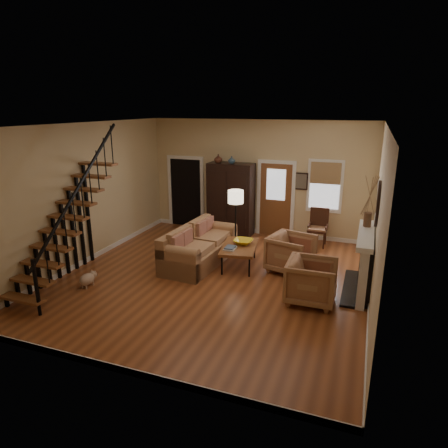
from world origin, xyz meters
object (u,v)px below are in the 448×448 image
(armchair_right, at_px, (291,253))
(side_chair, at_px, (318,228))
(coffee_table, at_px, (239,256))
(armoire, at_px, (231,199))
(floor_lamp, at_px, (236,223))
(sofa, at_px, (200,246))
(armchair_left, at_px, (312,281))

(armchair_right, relative_size, side_chair, 0.93)
(coffee_table, bearing_deg, armoire, 113.84)
(coffee_table, relative_size, floor_lamp, 0.79)
(side_chair, bearing_deg, sofa, -138.32)
(floor_lamp, bearing_deg, armoire, 113.10)
(sofa, relative_size, coffee_table, 1.76)
(armchair_left, bearing_deg, coffee_table, 55.67)
(side_chair, bearing_deg, armoire, 175.52)
(floor_lamp, bearing_deg, armchair_right, -19.80)
(coffee_table, height_order, armchair_left, armchair_left)
(sofa, distance_m, armchair_left, 3.02)
(armchair_right, distance_m, floor_lamp, 1.68)
(coffee_table, distance_m, floor_lamp, 0.95)
(sofa, relative_size, side_chair, 2.29)
(coffee_table, height_order, floor_lamp, floor_lamp)
(armoire, bearing_deg, coffee_table, -66.16)
(coffee_table, relative_size, armchair_left, 1.41)
(armoire, relative_size, armchair_right, 2.21)
(armchair_right, relative_size, floor_lamp, 0.57)
(armoire, distance_m, side_chair, 2.61)
(side_chair, bearing_deg, armchair_left, -84.41)
(armchair_right, bearing_deg, sofa, 110.44)
(coffee_table, distance_m, armchair_left, 2.24)
(sofa, xyz_separation_m, side_chair, (2.49, 2.22, 0.07))
(armoire, height_order, sofa, armoire)
(sofa, height_order, coffee_table, sofa)
(armoire, distance_m, sofa, 2.50)
(armchair_right, height_order, side_chair, side_chair)
(armchair_right, bearing_deg, armchair_left, -140.46)
(armchair_left, distance_m, floor_lamp, 2.93)
(armchair_left, relative_size, armchair_right, 0.99)
(armoire, xyz_separation_m, floor_lamp, (0.69, -1.61, -0.21))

